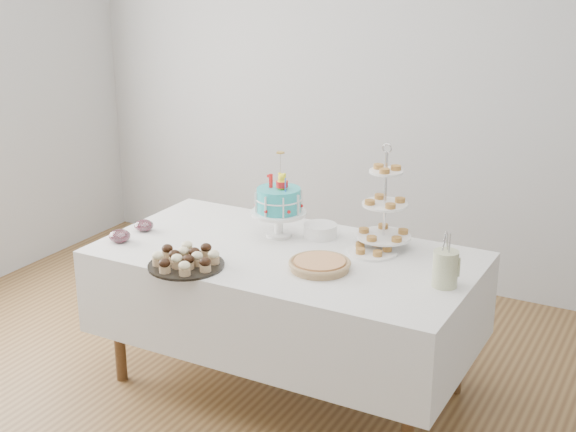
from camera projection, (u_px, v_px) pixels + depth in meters
The scene contains 12 objects.
floor at pixel (258, 412), 4.07m from camera, with size 5.00×5.00×0.00m, color brown.
walls at pixel (255, 154), 3.63m from camera, with size 5.04×4.04×2.70m.
table at pixel (286, 293), 4.14m from camera, with size 1.92×1.02×0.77m.
birthday_cake at pixel (279, 214), 4.25m from camera, with size 0.30×0.30×0.46m.
cupcake_tray at pixel (186, 259), 3.87m from camera, with size 0.37×0.37×0.08m.
pie at pixel (320, 264), 3.84m from camera, with size 0.30×0.30×0.05m.
tiered_stand at pixel (385, 205), 4.06m from camera, with size 0.28×0.28×0.55m.
plate_stack at pixel (320, 231), 4.27m from camera, with size 0.18×0.18×0.07m.
pastry_plate at pixel (372, 250), 4.05m from camera, with size 0.26×0.26×0.04m.
jam_bowl_a at pixel (120, 236), 4.20m from camera, with size 0.11×0.11×0.07m.
jam_bowl_b at pixel (144, 226), 4.36m from camera, with size 0.10×0.10×0.06m.
utensil_pitcher at pixel (445, 267), 3.64m from camera, with size 0.12×0.12×0.26m.
Camera 1 is at (1.81, -3.03, 2.25)m, focal length 50.00 mm.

